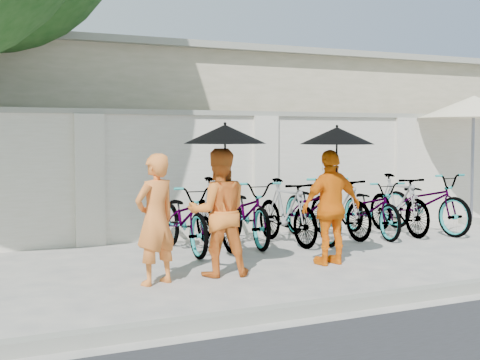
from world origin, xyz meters
name	(u,v)px	position (x,y,z in m)	size (l,w,h in m)	color
ground	(236,279)	(0.00, 0.00, 0.00)	(80.00, 80.00, 0.00)	beige
kerb	(314,308)	(0.00, -1.70, 0.06)	(40.00, 0.16, 0.12)	gray
compound_wall	(207,176)	(1.00, 3.20, 1.00)	(20.00, 0.30, 2.00)	silver
building_behind	(182,138)	(2.00, 7.00, 1.60)	(14.00, 6.00, 3.20)	beige
monk_left	(155,219)	(-0.94, 0.15, 0.74)	(0.54, 0.36, 1.48)	orange
monk_center	(219,212)	(-0.11, 0.27, 0.76)	(0.74, 0.58, 1.53)	orange
parasol_center	(225,134)	(-0.06, 0.19, 1.70)	(0.98, 0.98, 0.94)	black
monk_right	(331,207)	(1.49, 0.26, 0.75)	(0.88, 0.37, 1.50)	orange
parasol_right	(337,136)	(1.51, 0.18, 1.68)	(0.96, 0.96, 0.94)	black
patio_umbrella	(474,108)	(6.10, 2.42, 2.18)	(2.10, 2.10, 2.41)	gray
bike_0	(185,218)	(0.11, 1.95, 0.49)	(0.65, 1.87, 0.98)	gray
bike_1	(216,213)	(0.67, 2.08, 0.52)	(0.49, 1.74, 1.05)	gray
bike_2	(248,212)	(1.22, 2.12, 0.50)	(0.66, 1.90, 1.00)	gray
bike_3	(287,212)	(1.77, 1.89, 0.50)	(0.47, 1.67, 1.01)	gray
bike_4	(312,208)	(2.32, 2.03, 0.52)	(0.69, 1.98, 1.04)	gray
bike_5	(339,207)	(2.87, 2.08, 0.51)	(0.48, 1.69, 1.01)	gray
bike_6	(372,208)	(3.42, 1.94, 0.47)	(0.62, 1.78, 0.93)	gray
bike_7	(398,204)	(3.97, 1.94, 0.51)	(0.48, 1.70, 1.02)	gray
bike_8	(425,202)	(4.52, 1.91, 0.52)	(0.69, 1.98, 1.04)	gray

